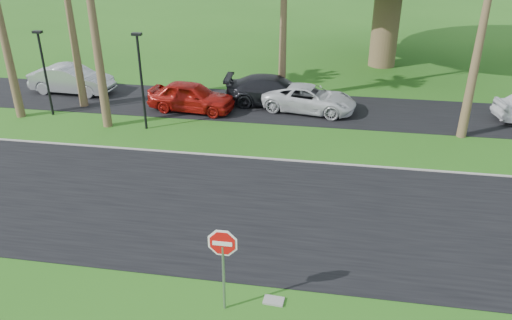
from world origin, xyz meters
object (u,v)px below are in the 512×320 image
object	(u,v)px
stop_sign_near	(223,254)
car_minivan	(309,99)
car_red	(191,97)
car_dark	(274,91)
car_silver	(72,80)

from	to	relation	value
stop_sign_near	car_minivan	distance (m)	15.29
car_red	car_minivan	bearing A→B (deg)	-75.18
car_red	car_dark	xyz separation A→B (m)	(4.17, 1.72, -0.00)
car_red	car_dark	size ratio (longest dim) A/B	0.85
stop_sign_near	car_dark	world-z (taller)	stop_sign_near
stop_sign_near	car_dark	bearing A→B (deg)	92.90
car_red	car_dark	bearing A→B (deg)	-61.56
car_minivan	car_dark	bearing A→B (deg)	78.45
car_dark	car_minivan	bearing A→B (deg)	-114.50
car_silver	car_minivan	world-z (taller)	car_silver
car_red	car_minivan	world-z (taller)	car_red
car_dark	car_minivan	size ratio (longest dim) A/B	1.09
car_red	car_dark	world-z (taller)	car_red
car_minivan	car_red	bearing A→B (deg)	108.27
car_dark	car_red	bearing A→B (deg)	108.94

